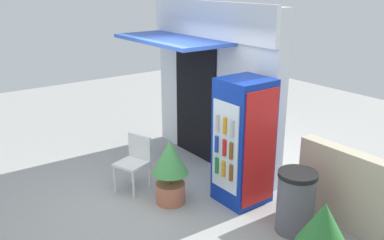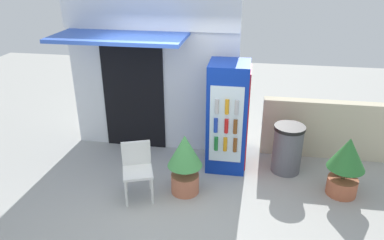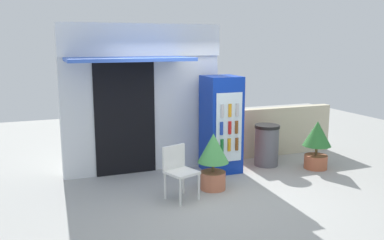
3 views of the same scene
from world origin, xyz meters
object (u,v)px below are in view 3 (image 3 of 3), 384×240
drink_cooler (222,124)px  potted_plant_curbside (317,141)px  potted_plant_near_shop (213,157)px  plastic_chair (179,168)px  trash_bin (267,145)px

drink_cooler → potted_plant_curbside: 1.94m
potted_plant_near_shop → potted_plant_curbside: size_ratio=1.02×
potted_plant_near_shop → potted_plant_curbside: (2.39, 0.33, -0.00)m
potted_plant_near_shop → potted_plant_curbside: 2.41m
plastic_chair → potted_plant_near_shop: potted_plant_near_shop is taller
potted_plant_curbside → plastic_chair: bearing=-170.3°
plastic_chair → potted_plant_near_shop: 0.72m
drink_cooler → trash_bin: (1.01, -0.01, -0.50)m
potted_plant_near_shop → trash_bin: (1.58, 0.88, -0.14)m
potted_plant_curbside → drink_cooler: bearing=162.9°
drink_cooler → plastic_chair: drink_cooler is taller
plastic_chair → trash_bin: (2.28, 1.07, -0.08)m
trash_bin → drink_cooler: bearing=179.4°
drink_cooler → potted_plant_near_shop: size_ratio=1.90×
trash_bin → potted_plant_near_shop: bearing=-150.9°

